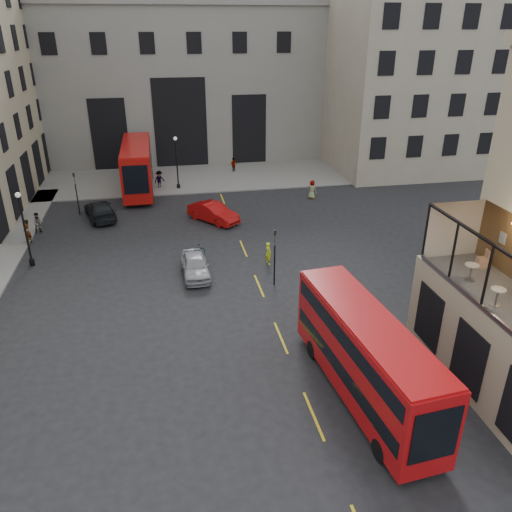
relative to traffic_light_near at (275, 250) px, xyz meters
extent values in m
plane|color=black|center=(1.00, -12.00, -2.42)|extent=(140.00, 140.00, 0.00)
cube|color=black|center=(5.98, -12.00, -0.42)|extent=(0.08, 9.20, 3.00)
cube|color=beige|center=(7.50, -7.00, 3.62)|extent=(3.00, 0.04, 2.90)
cube|color=slate|center=(6.00, -12.00, 2.28)|extent=(0.12, 10.00, 0.18)
cube|color=black|center=(6.00, -12.00, 5.03)|extent=(0.12, 10.00, 0.10)
cube|color=beige|center=(8.92, -8.80, 3.78)|extent=(0.04, 0.45, 0.55)
cube|color=tan|center=(7.50, -12.00, -0.17)|extent=(3.00, 11.00, 4.50)
cube|color=slate|center=(7.50, -12.00, 2.12)|extent=(3.00, 10.00, 0.10)
cube|color=gray|center=(-4.00, 36.00, 6.58)|extent=(34.00, 10.00, 18.00)
cube|color=gray|center=(-4.00, 36.00, 15.18)|extent=(35.00, 10.60, 0.80)
cube|color=black|center=(-4.00, 30.96, 2.58)|extent=(6.00, 0.12, 10.00)
cube|color=black|center=(-12.00, 30.96, 1.58)|extent=(4.00, 0.12, 8.00)
cube|color=black|center=(4.00, 30.96, 1.58)|extent=(4.00, 0.12, 8.00)
cube|color=#A69A85|center=(21.00, 28.00, 7.58)|extent=(16.00, 18.00, 20.00)
cube|color=slate|center=(-5.00, 26.00, -2.36)|extent=(40.00, 12.00, 0.12)
cylinder|color=black|center=(0.00, 0.00, -1.02)|extent=(0.10, 0.10, 2.80)
imported|color=black|center=(0.00, 0.00, 0.88)|extent=(0.16, 0.20, 1.00)
cylinder|color=black|center=(-14.00, 16.00, -1.02)|extent=(0.10, 0.10, 2.80)
imported|color=black|center=(-14.00, 16.00, 0.88)|extent=(0.16, 0.20, 1.00)
cylinder|color=black|center=(-16.00, 6.00, 0.08)|extent=(0.14, 0.14, 5.00)
cylinder|color=black|center=(-16.00, 6.00, -2.17)|extent=(0.36, 0.36, 0.50)
sphere|color=silver|center=(-16.00, 6.00, 2.73)|extent=(0.36, 0.36, 0.36)
cylinder|color=black|center=(-5.00, 22.00, 0.08)|extent=(0.14, 0.14, 5.00)
cylinder|color=black|center=(-5.00, 22.00, -2.17)|extent=(0.36, 0.36, 0.50)
sphere|color=silver|center=(-5.00, 22.00, 2.73)|extent=(0.36, 0.36, 0.36)
cube|color=#AE0C0E|center=(1.50, -11.12, -0.24)|extent=(3.25, 10.38, 3.62)
cube|color=black|center=(1.50, -11.12, -0.75)|extent=(3.24, 9.83, 0.74)
cube|color=black|center=(1.50, -11.12, 0.87)|extent=(3.24, 9.83, 0.74)
cube|color=#AE0C0E|center=(1.50, -11.12, 1.59)|extent=(3.14, 10.17, 0.11)
cylinder|color=black|center=(0.16, -7.97, -1.96)|extent=(0.34, 0.95, 0.93)
cylinder|color=black|center=(2.23, -7.77, -1.96)|extent=(0.34, 0.95, 0.93)
cylinder|color=black|center=(0.79, -14.78, -1.96)|extent=(0.34, 0.95, 0.93)
cylinder|color=black|center=(2.87, -14.58, -1.96)|extent=(0.34, 0.95, 0.93)
cube|color=#B20F0C|center=(-8.90, 22.35, 0.11)|extent=(2.71, 11.85, 4.20)
cube|color=black|center=(-8.90, 22.35, -0.49)|extent=(2.75, 11.20, 0.86)
cube|color=black|center=(-8.90, 22.35, 1.40)|extent=(2.75, 11.20, 0.86)
cube|color=#B20F0C|center=(-8.90, 22.35, 2.24)|extent=(2.60, 11.61, 0.13)
cylinder|color=black|center=(-10.13, 26.13, -1.89)|extent=(0.30, 1.08, 1.08)
cylinder|color=black|center=(-7.68, 26.14, -1.89)|extent=(0.30, 1.08, 1.08)
cylinder|color=black|center=(-10.12, 18.20, -1.89)|extent=(0.30, 1.08, 1.08)
cylinder|color=black|center=(-7.67, 18.20, -1.89)|extent=(0.30, 1.08, 1.08)
imported|color=#A3A4AB|center=(-4.90, 2.27, -1.69)|extent=(1.86, 4.34, 1.46)
imported|color=#A60A0A|center=(-2.55, 12.12, -1.63)|extent=(4.32, 4.86, 1.60)
imported|color=black|center=(-12.08, 14.72, -1.66)|extent=(3.41, 5.64, 1.53)
imported|color=gray|center=(-4.79, 5.19, -1.96)|extent=(1.88, 1.19, 0.93)
imported|color=#D5EE19|center=(0.28, 3.10, -1.61)|extent=(0.49, 0.65, 1.62)
imported|color=gray|center=(-16.66, 12.28, -1.58)|extent=(0.98, 0.87, 1.70)
imported|color=gray|center=(-6.86, 22.56, -1.50)|extent=(1.38, 1.21, 1.86)
imported|color=gray|center=(1.52, 27.24, -1.59)|extent=(1.04, 0.88, 1.67)
imported|color=gray|center=(7.50, 16.48, -1.53)|extent=(1.04, 1.01, 1.80)
imported|color=gray|center=(-17.02, 10.07, -1.45)|extent=(0.64, 0.81, 1.95)
cylinder|color=beige|center=(6.74, -11.92, 2.93)|extent=(0.62, 0.62, 0.04)
cylinder|color=slate|center=(6.74, -11.92, 2.56)|extent=(0.08, 0.08, 0.72)
cylinder|color=slate|center=(6.74, -11.92, 2.19)|extent=(0.46, 0.46, 0.03)
cylinder|color=silver|center=(6.97, -9.66, 2.95)|extent=(0.64, 0.64, 0.04)
cylinder|color=slate|center=(6.97, -9.66, 2.57)|extent=(0.08, 0.08, 0.74)
cylinder|color=slate|center=(6.97, -9.66, 2.19)|extent=(0.47, 0.47, 0.03)
cube|color=tan|center=(8.32, -8.49, 2.41)|extent=(0.52, 0.52, 0.47)
cube|color=tan|center=(8.52, -8.52, 2.86)|extent=(0.12, 0.44, 0.42)
camera|label=1|loc=(-6.60, -27.80, 12.90)|focal=35.00mm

